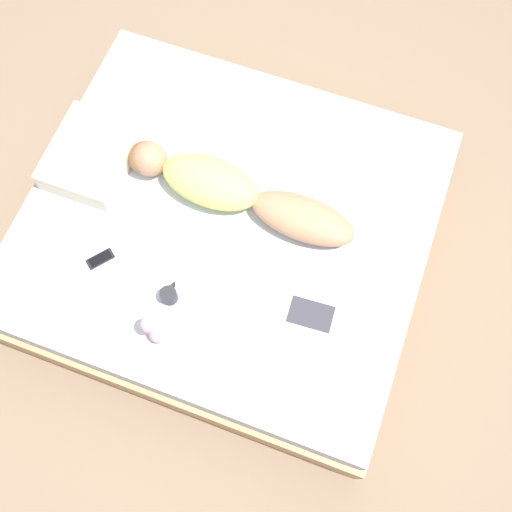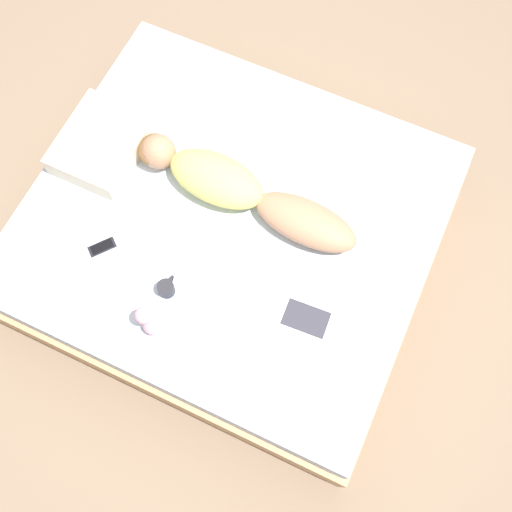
{
  "view_description": "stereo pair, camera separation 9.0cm",
  "coord_description": "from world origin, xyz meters",
  "px_view_note": "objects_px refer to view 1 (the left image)",
  "views": [
    {
      "loc": [
        -1.2,
        -0.61,
        3.46
      ],
      "look_at": [
        -0.17,
        -0.23,
        0.57
      ],
      "focal_mm": 42.0,
      "sensor_mm": 36.0,
      "label": 1
    },
    {
      "loc": [
        -1.16,
        -0.69,
        3.46
      ],
      "look_at": [
        -0.17,
        -0.23,
        0.57
      ],
      "focal_mm": 42.0,
      "sensor_mm": 36.0,
      "label": 2
    }
  ],
  "objects_px": {
    "open_magazine": "(305,334)",
    "coffee_mug": "(169,295)",
    "person": "(231,190)",
    "cell_phone": "(100,259)"
  },
  "relations": [
    {
      "from": "open_magazine",
      "to": "cell_phone",
      "type": "height_order",
      "value": "same"
    },
    {
      "from": "open_magazine",
      "to": "coffee_mug",
      "type": "relative_size",
      "value": 3.85
    },
    {
      "from": "person",
      "to": "open_magazine",
      "type": "relative_size",
      "value": 2.79
    },
    {
      "from": "open_magazine",
      "to": "coffee_mug",
      "type": "distance_m",
      "value": 0.72
    },
    {
      "from": "cell_phone",
      "to": "person",
      "type": "bearing_deg",
      "value": -93.44
    },
    {
      "from": "coffee_mug",
      "to": "open_magazine",
      "type": "bearing_deg",
      "value": -85.52
    },
    {
      "from": "person",
      "to": "open_magazine",
      "type": "bearing_deg",
      "value": -130.75
    },
    {
      "from": "person",
      "to": "cell_phone",
      "type": "xyz_separation_m",
      "value": [
        -0.57,
        0.52,
        -0.09
      ]
    },
    {
      "from": "open_magazine",
      "to": "cell_phone",
      "type": "xyz_separation_m",
      "value": [
        0.01,
        1.14,
        0.0
      ]
    },
    {
      "from": "open_magazine",
      "to": "person",
      "type": "bearing_deg",
      "value": 42.91
    }
  ]
}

